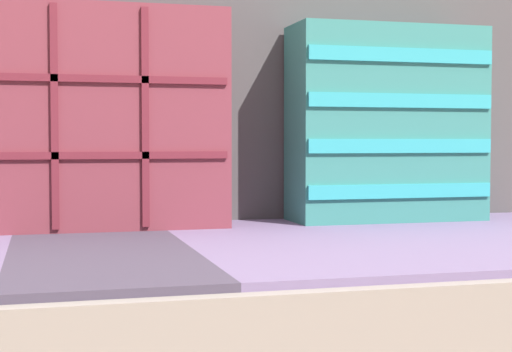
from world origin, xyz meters
TOP-DOWN VIEW (x-y plane):
  - sofa_backrest at (0.00, 0.48)m, footprint 2.10×0.14m
  - throw_pillow_quilted at (-0.11, 0.33)m, footprint 0.44×0.14m
  - throw_pillow_striped at (0.43, 0.33)m, footprint 0.37×0.14m

SIDE VIEW (x-z plane):
  - throw_pillow_striped at x=0.43m, z-range 0.36..0.72m
  - throw_pillow_quilted at x=-0.11m, z-range 0.36..0.74m
  - sofa_backrest at x=0.00m, z-range 0.36..0.87m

